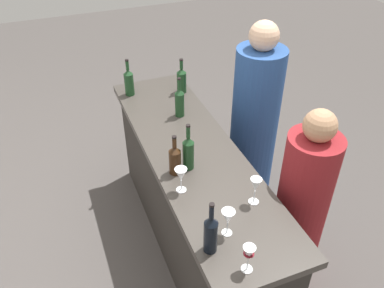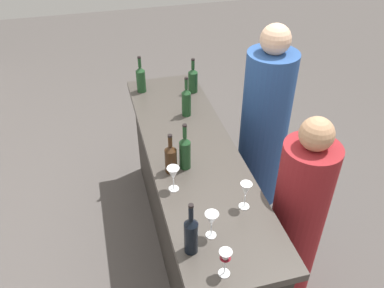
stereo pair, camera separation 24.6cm
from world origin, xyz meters
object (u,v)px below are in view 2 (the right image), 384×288
Objects in this scene: wine_glass_near_left at (246,190)px; wine_glass_near_center at (212,220)px; wine_bottle_center_olive_green at (185,152)px; person_left_guest at (264,127)px; wine_glass_far_left at (173,174)px; wine_bottle_far_right_olive_green at (141,78)px; wine_bottle_second_left_amber_brown at (171,158)px; wine_bottle_rightmost_olive_green at (193,79)px; wine_bottle_second_right_olive_green at (186,101)px; wine_bottle_leftmost_near_black at (191,234)px; person_center_guest at (297,221)px; wine_glass_near_right at (225,259)px.

wine_glass_near_center is (-0.15, 0.24, -0.01)m from wine_glass_near_left.
wine_bottle_center_olive_green is 1.06m from person_left_guest.
wine_bottle_far_right_olive_green is at bearing -0.15° from wine_glass_far_left.
wine_bottle_second_left_amber_brown reaches higher than wine_glass_near_center.
wine_bottle_rightmost_olive_green is at bearing -105.59° from wine_bottle_far_right_olive_green.
wine_glass_near_center is at bearing -176.21° from wine_bottle_far_right_olive_green.
wine_bottle_second_right_olive_green is at bearing -22.46° from wine_bottle_second_left_amber_brown.
person_left_guest is (-0.01, -0.66, -0.34)m from wine_bottle_second_right_olive_green.
wine_bottle_leftmost_near_black is at bearing 120.71° from wine_glass_near_left.
wine_bottle_far_right_olive_green is 0.21× the size of person_center_guest.
wine_bottle_center_olive_green is 1.86× the size of wine_glass_near_left.
wine_bottle_leftmost_near_black reaches higher than wine_bottle_rightmost_olive_green.
wine_bottle_leftmost_near_black is at bearing 176.77° from wine_bottle_second_left_amber_brown.
wine_bottle_far_right_olive_green is (1.05, 0.11, -0.01)m from wine_bottle_center_olive_green.
wine_bottle_second_right_olive_green is 1.07× the size of wine_bottle_rightmost_olive_green.
wine_bottle_center_olive_green is at bearing -32.42° from wine_glass_far_left.
wine_bottle_second_left_amber_brown is 1.06m from wine_bottle_far_right_olive_green.
person_left_guest is at bearing -30.57° from wine_glass_near_right.
wine_glass_near_right is (-0.17, -0.12, -0.01)m from wine_bottle_leftmost_near_black.
wine_bottle_second_left_amber_brown is 1.71× the size of wine_glass_near_center.
wine_glass_near_center is at bearing 26.57° from person_center_guest.
person_left_guest reaches higher than wine_glass_near_center.
wine_glass_near_center is 1.46m from person_left_guest.
wine_bottle_second_right_olive_green is at bearing -6.90° from wine_glass_near_right.
person_left_guest is at bearing -29.81° from wine_glass_near_left.
wine_bottle_center_olive_green is (0.64, -0.13, 0.00)m from wine_bottle_leftmost_near_black.
wine_bottle_second_right_olive_green is 1.80× the size of wine_glass_near_left.
wine_bottle_second_left_amber_brown is (0.63, -0.04, -0.02)m from wine_bottle_leftmost_near_black.
wine_bottle_second_right_olive_green is (1.24, -0.29, -0.00)m from wine_bottle_leftmost_near_black.
wine_bottle_center_olive_green is 0.62m from wine_bottle_second_right_olive_green.
wine_bottle_rightmost_olive_green is (0.34, -0.14, -0.01)m from wine_bottle_second_right_olive_green.
wine_bottle_leftmost_near_black reaches higher than wine_glass_near_right.
person_left_guest is at bearing -37.59° from wine_bottle_leftmost_near_black.
wine_bottle_far_right_olive_green is 1.63m from wine_glass_near_center.
wine_glass_far_left is (0.46, -0.01, -0.01)m from wine_bottle_leftmost_near_black.
wine_bottle_second_right_olive_green is at bearing 4.41° from wine_glass_near_left.
wine_bottle_second_left_amber_brown is 1.59× the size of wine_glass_near_left.
wine_bottle_rightmost_olive_green is at bearing -2.57° from wine_glass_near_left.
wine_bottle_leftmost_near_black is 1.85× the size of wine_glass_near_left.
wine_bottle_second_right_olive_green is at bearing -10.66° from person_left_guest.
wine_bottle_center_olive_green reaches higher than wine_bottle_leftmost_near_black.
wine_glass_near_center and wine_glass_far_left have the same top height.
wine_glass_near_center is (-1.62, -0.11, 0.00)m from wine_bottle_far_right_olive_green.
wine_glass_far_left is (-0.78, 0.27, -0.00)m from wine_bottle_second_right_olive_green.
wine_bottle_second_right_olive_green reaches higher than wine_bottle_second_left_amber_brown.
wine_glass_near_right is (-1.86, -0.10, -0.00)m from wine_bottle_far_right_olive_green.
wine_glass_near_right is 0.64m from wine_glass_far_left.
wine_bottle_second_left_amber_brown is 0.57m from wine_glass_near_center.
person_center_guest reaches higher than wine_glass_near_right.
person_left_guest is at bearing -54.33° from wine_bottle_center_olive_green.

